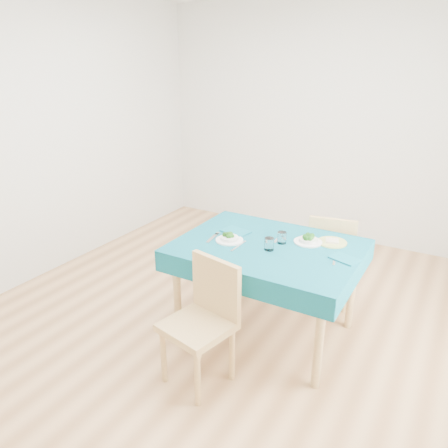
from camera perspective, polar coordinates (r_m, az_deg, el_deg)
The scene contains 16 objects.
room_shell at distance 3.25m, azimuth 0.00°, elevation 8.22°, with size 4.02×4.52×2.73m.
table at distance 3.43m, azimuth 5.55°, elevation -8.56°, with size 1.33×1.01×0.76m, color #084D5D.
chair_near at distance 2.88m, azimuth -3.57°, elevation -11.91°, with size 0.40×0.44×1.01m, color tan.
chair_far at distance 3.91m, azimuth 14.01°, elevation -3.58°, with size 0.39×0.42×0.96m, color tan.
bowl_near at distance 3.31m, azimuth 0.71°, elevation -1.71°, with size 0.21×0.21×0.06m, color white, non-canonical shape.
bowl_far at distance 3.34m, azimuth 10.94°, elevation -1.90°, with size 0.21×0.21×0.06m, color white, non-canonical shape.
fork_near at distance 3.37m, azimuth -1.53°, elevation -1.82°, with size 0.03×0.20×0.00m, color silver.
knife_near at distance 3.23m, azimuth 1.90°, elevation -2.89°, with size 0.02×0.22×0.00m, color silver.
fork_far at distance 3.38m, azimuth 7.05°, elevation -1.93°, with size 0.02×0.18×0.00m, color silver.
knife_far at distance 3.12m, azimuth 14.26°, elevation -4.44°, with size 0.02×0.20×0.00m, color silver.
napkin_near at distance 3.48m, azimuth 1.51°, elevation -0.97°, with size 0.21×0.15×0.01m, color #0C5666.
napkin_far at distance 3.13m, azimuth 15.50°, elevation -4.41°, with size 0.19×0.13×0.01m, color #0C5666.
tumbler_center at distance 3.30m, azimuth 7.56°, elevation -1.77°, with size 0.07×0.07×0.09m, color white.
tumbler_side at distance 3.17m, azimuth 5.92°, elevation -2.61°, with size 0.07×0.07×0.09m, color white.
side_plate at distance 3.38m, azimuth 13.93°, elevation -2.33°, with size 0.22×0.22×0.01m, color #B5BE5D.
bread_slice at distance 3.38m, azimuth 13.95°, elevation -2.14°, with size 0.09×0.09×0.01m, color beige.
Camera 1 is at (1.60, -2.74, 2.07)m, focal length 35.00 mm.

